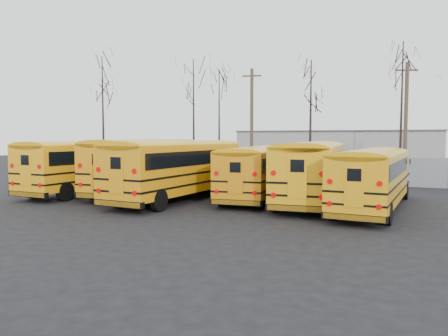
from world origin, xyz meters
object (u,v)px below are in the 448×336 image
at_px(bus_b, 149,161).
at_px(utility_pole_left, 252,121).
at_px(bus_c, 181,164).
at_px(bus_a, 96,162).
at_px(utility_pole_right, 406,121).
at_px(bus_e, 312,166).
at_px(bus_f, 373,174).
at_px(bus_d, 258,168).

bearing_deg(bus_b, utility_pole_left, 79.76).
bearing_deg(utility_pole_left, bus_c, -95.25).
height_order(bus_a, utility_pole_right, utility_pole_right).
relative_size(bus_c, bus_e, 1.02).
bearing_deg(bus_a, bus_f, 1.34).
height_order(bus_e, bus_f, bus_e).
bearing_deg(bus_a, bus_b, 19.73).
relative_size(bus_e, bus_f, 1.11).
height_order(bus_b, bus_e, bus_b).
height_order(bus_a, bus_d, bus_a).
bearing_deg(utility_pole_left, utility_pole_right, -16.10).
relative_size(bus_f, utility_pole_right, 1.17).
bearing_deg(bus_b, bus_f, -10.43).
bearing_deg(bus_a, utility_pole_left, 75.66).
relative_size(bus_a, bus_f, 1.11).
bearing_deg(bus_d, bus_a, -178.06).
xyz_separation_m(bus_d, utility_pole_right, (7.44, 12.70, 2.88)).
bearing_deg(utility_pole_left, bus_a, -118.10).
bearing_deg(utility_pole_right, bus_a, -163.00).
distance_m(bus_c, utility_pole_left, 16.36).
distance_m(bus_a, bus_b, 3.36).
xyz_separation_m(bus_b, bus_e, (9.82, -0.04, -0.07)).
bearing_deg(utility_pole_right, bus_f, -116.94).
bearing_deg(bus_e, bus_b, 175.55).
relative_size(bus_c, bus_d, 1.11).
xyz_separation_m(bus_d, bus_f, (6.11, -1.82, -0.02)).
height_order(bus_c, bus_f, bus_c).
relative_size(bus_a, bus_c, 0.98).
distance_m(bus_d, utility_pole_left, 15.18).
xyz_separation_m(bus_a, bus_c, (6.30, -0.82, 0.03)).
relative_size(bus_b, bus_d, 1.13).
bearing_deg(bus_e, utility_pole_left, 115.65).
distance_m(bus_b, bus_e, 9.82).
relative_size(bus_d, bus_f, 1.01).
xyz_separation_m(bus_d, utility_pole_left, (-5.16, 13.94, 3.11)).
bearing_deg(bus_e, bus_c, -169.80).
height_order(bus_b, bus_f, bus_b).
bearing_deg(bus_d, bus_c, -155.76).
bearing_deg(bus_c, bus_d, 33.95).
relative_size(bus_b, bus_c, 1.01).
bearing_deg(bus_e, bus_a, 179.78).
bearing_deg(bus_f, bus_e, 158.98).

